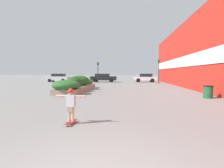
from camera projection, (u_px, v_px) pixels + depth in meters
building_wall_right at (194, 52)px, 20.02m from camera, size 0.67×43.83×7.54m
planter_box at (77, 85)px, 18.93m from camera, size 2.19×9.16×1.44m
skateboard at (71, 122)px, 6.71m from camera, size 0.25×0.80×0.09m
skateboarder at (71, 102)px, 6.67m from camera, size 1.05×0.19×1.12m
trash_bin at (208, 92)px, 13.51m from camera, size 0.64×0.64×0.85m
car_leftmost at (103, 78)px, 36.89m from camera, size 4.76×1.91×1.54m
car_center_left at (145, 78)px, 36.40m from camera, size 4.04×1.95×1.54m
car_center_right at (58, 78)px, 37.33m from camera, size 4.08×1.90×1.54m
car_rightmost at (205, 78)px, 35.66m from camera, size 4.66×1.90×1.58m
traffic_light_left at (98, 69)px, 33.17m from camera, size 0.28×0.30×3.46m
traffic_light_right at (159, 67)px, 32.04m from camera, size 0.28×0.30×3.82m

